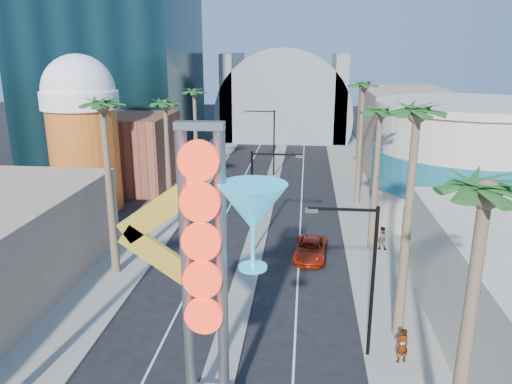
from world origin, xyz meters
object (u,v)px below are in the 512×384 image
at_px(red_pickup, 310,249).
at_px(pedestrian_b, 382,238).
at_px(pedestrian_a, 402,346).
at_px(neon_sign, 224,259).

relative_size(red_pickup, pedestrian_b, 2.70).
bearing_deg(red_pickup, pedestrian_a, -66.12).
xyz_separation_m(red_pickup, pedestrian_b, (5.42, 1.92, 0.38)).
bearing_deg(pedestrian_a, pedestrian_b, -116.92).
bearing_deg(pedestrian_a, neon_sign, 6.77).
relative_size(red_pickup, pedestrian_a, 2.69).
relative_size(pedestrian_a, pedestrian_b, 1.01).
xyz_separation_m(red_pickup, pedestrian_a, (4.42, -12.52, 0.38)).
height_order(neon_sign, red_pickup, neon_sign).
distance_m(pedestrian_a, pedestrian_b, 14.47).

